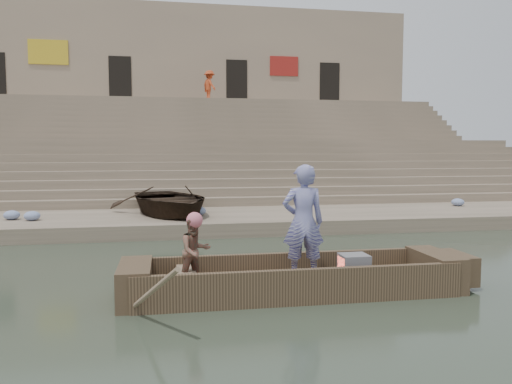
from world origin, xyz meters
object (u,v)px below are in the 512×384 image
object	(u,v)px
television	(353,266)
rowing_man	(195,251)
beached_rowboat	(169,200)
main_rowboat	(293,287)
standing_man	(303,222)
pedestrian	(209,86)

from	to	relation	value
television	rowing_man	bearing A→B (deg)	179.89
beached_rowboat	main_rowboat	bearing A→B (deg)	-91.19
standing_man	beached_rowboat	size ratio (longest dim) A/B	0.45
television	beached_rowboat	size ratio (longest dim) A/B	0.11
television	pedestrian	size ratio (longest dim) A/B	0.26
beached_rowboat	pedestrian	bearing A→B (deg)	64.15
main_rowboat	standing_man	xyz separation A→B (m)	(0.19, 0.11, 1.07)
main_rowboat	rowing_man	xyz separation A→B (m)	(-1.61, 0.01, 0.66)
main_rowboat	beached_rowboat	distance (m)	7.83
standing_man	television	world-z (taller)	standing_man
standing_man	beached_rowboat	world-z (taller)	standing_man
television	beached_rowboat	bearing A→B (deg)	111.80
standing_man	beached_rowboat	bearing A→B (deg)	-69.20
main_rowboat	standing_man	bearing A→B (deg)	30.32
standing_man	rowing_man	bearing A→B (deg)	7.95
beached_rowboat	standing_man	bearing A→B (deg)	-89.60
main_rowboat	beached_rowboat	bearing A→B (deg)	104.66
rowing_man	main_rowboat	bearing A→B (deg)	-24.98
rowing_man	television	bearing A→B (deg)	-24.91
main_rowboat	rowing_man	world-z (taller)	rowing_man
main_rowboat	television	bearing A→B (deg)	0.00
standing_man	beached_rowboat	xyz separation A→B (m)	(-2.17, 7.43, -0.34)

